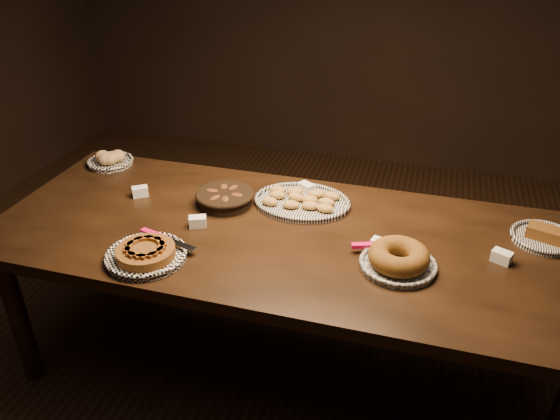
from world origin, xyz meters
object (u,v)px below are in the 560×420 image
(apple_tart_plate, at_px, (146,254))
(bundt_cake_plate, at_px, (398,259))
(madeleine_platter, at_px, (302,201))
(buffet_table, at_px, (281,246))

(apple_tart_plate, height_order, bundt_cake_plate, bundt_cake_plate)
(madeleine_platter, bearing_deg, apple_tart_plate, -145.23)
(madeleine_platter, xyz_separation_m, bundt_cake_plate, (0.46, -0.36, 0.02))
(apple_tart_plate, relative_size, madeleine_platter, 0.77)
(buffet_table, bearing_deg, madeleine_platter, 83.91)
(apple_tart_plate, relative_size, bundt_cake_plate, 0.98)
(bundt_cake_plate, bearing_deg, madeleine_platter, 162.95)
(buffet_table, relative_size, bundt_cake_plate, 7.25)
(buffet_table, xyz_separation_m, apple_tart_plate, (-0.43, -0.33, 0.10))
(buffet_table, distance_m, bundt_cake_plate, 0.51)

